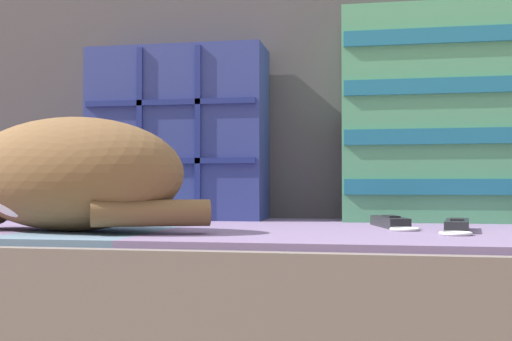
# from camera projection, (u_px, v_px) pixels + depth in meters

# --- Properties ---
(couch) EXTENTS (2.17, 0.79, 0.39)m
(couch) POSITION_uv_depth(u_px,v_px,m) (296.00, 334.00, 1.17)
(couch) COLOR gray
(couch) RESTS_ON ground_plane
(sofa_backrest) EXTENTS (2.12, 0.14, 0.56)m
(sofa_backrest) POSITION_uv_depth(u_px,v_px,m) (312.00, 99.00, 1.51)
(sofa_backrest) COLOR #474242
(sofa_backrest) RESTS_ON couch
(throw_pillow_quilted) EXTENTS (0.39, 0.14, 0.37)m
(throw_pillow_quilted) POSITION_uv_depth(u_px,v_px,m) (178.00, 134.00, 1.41)
(throw_pillow_quilted) COLOR navy
(throw_pillow_quilted) RESTS_ON couch
(throw_pillow_striped) EXTENTS (0.45, 0.14, 0.44)m
(throw_pillow_striped) POSITION_uv_depth(u_px,v_px,m) (455.00, 114.00, 1.31)
(throw_pillow_striped) COLOR #4C9366
(throw_pillow_striped) RESTS_ON couch
(sleeping_cat) EXTENTS (0.46, 0.25, 0.19)m
(sleeping_cat) POSITION_uv_depth(u_px,v_px,m) (62.00, 177.00, 1.04)
(sleeping_cat) COLOR brown
(sleeping_cat) RESTS_ON couch
(game_remote_near) EXTENTS (0.09, 0.20, 0.02)m
(game_remote_near) POSITION_uv_depth(u_px,v_px,m) (391.00, 222.00, 1.13)
(game_remote_near) COLOR black
(game_remote_near) RESTS_ON couch
(game_remote_far) EXTENTS (0.07, 0.19, 0.02)m
(game_remote_far) POSITION_uv_depth(u_px,v_px,m) (457.00, 226.00, 1.03)
(game_remote_far) COLOR black
(game_remote_far) RESTS_ON couch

